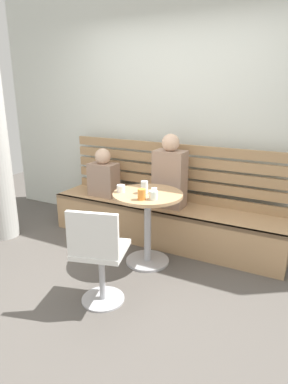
{
  "coord_description": "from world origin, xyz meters",
  "views": [
    {
      "loc": [
        1.47,
        -2.07,
        1.72
      ],
      "look_at": [
        0.03,
        0.66,
        0.75
      ],
      "focal_mm": 31.47,
      "sensor_mm": 36.0,
      "label": 1
    }
  ],
  "objects": [
    {
      "name": "ground",
      "position": [
        0.0,
        0.0,
        0.0
      ],
      "size": [
        8.0,
        8.0,
        0.0
      ],
      "primitive_type": "plane",
      "color": "#514C47"
    },
    {
      "name": "back_wall",
      "position": [
        0.0,
        1.64,
        1.45
      ],
      "size": [
        5.2,
        0.1,
        2.9
      ],
      "primitive_type": "cube",
      "color": "silver",
      "rests_on": "ground"
    },
    {
      "name": "booth_bench",
      "position": [
        0.0,
        1.2,
        0.22
      ],
      "size": [
        2.7,
        0.52,
        0.44
      ],
      "color": "tan",
      "rests_on": "ground"
    },
    {
      "name": "booth_backrest",
      "position": [
        0.0,
        1.44,
        0.78
      ],
      "size": [
        2.65,
        0.04,
        0.66
      ],
      "color": "#A68157",
      "rests_on": "booth_bench"
    },
    {
      "name": "cafe_table",
      "position": [
        0.07,
        0.67,
        0.52
      ],
      "size": [
        0.68,
        0.68,
        0.74
      ],
      "color": "#ADADB2",
      "rests_on": "ground"
    },
    {
      "name": "white_chair",
      "position": [
        0.05,
        -0.14,
        0.46
      ],
      "size": [
        0.49,
        0.49,
        0.85
      ],
      "color": "#ADADB2",
      "rests_on": "ground"
    },
    {
      "name": "person_adult",
      "position": [
        0.07,
        1.2,
        0.8
      ],
      "size": [
        0.34,
        0.22,
        0.81
      ],
      "color": "#9E7F6B",
      "rests_on": "booth_bench"
    },
    {
      "name": "person_child_left",
      "position": [
        -0.8,
        1.19,
        0.69
      ],
      "size": [
        0.34,
        0.22,
        0.58
      ],
      "color": "#9E7F6B",
      "rests_on": "booth_bench"
    },
    {
      "name": "cup_espresso_small",
      "position": [
        0.13,
        0.69,
        0.77
      ],
      "size": [
        0.06,
        0.06,
        0.05
      ],
      "primitive_type": "cylinder",
      "color": "silver",
      "rests_on": "cafe_table"
    },
    {
      "name": "cup_tumbler_orange",
      "position": [
        0.11,
        0.47,
        0.79
      ],
      "size": [
        0.07,
        0.07,
        0.1
      ],
      "primitive_type": "cylinder",
      "color": "orange",
      "rests_on": "cafe_table"
    },
    {
      "name": "cup_glass_tall",
      "position": [
        0.04,
        0.66,
        0.8
      ],
      "size": [
        0.07,
        0.07,
        0.12
      ],
      "primitive_type": "cylinder",
      "color": "silver",
      "rests_on": "cafe_table"
    },
    {
      "name": "cup_glass_short",
      "position": [
        0.2,
        0.53,
        0.78
      ],
      "size": [
        0.08,
        0.08,
        0.08
      ],
      "primitive_type": "cylinder",
      "color": "silver",
      "rests_on": "cafe_table"
    },
    {
      "name": "cup_ceramic_white",
      "position": [
        -0.18,
        0.58,
        0.78
      ],
      "size": [
        0.08,
        0.08,
        0.07
      ],
      "primitive_type": "cylinder",
      "color": "white",
      "rests_on": "cafe_table"
    }
  ]
}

